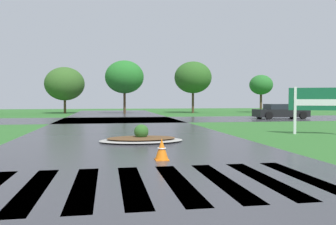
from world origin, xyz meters
TOP-DOWN VIEW (x-y plane):
  - asphalt_roadway at (0.00, 10.00)m, footprint 9.40×80.00m
  - asphalt_cross_road at (0.00, 25.21)m, footprint 90.00×8.46m
  - crosswalk_stripes at (-0.00, 3.60)m, footprint 6.75×3.38m
  - estate_billboard at (8.84, 11.73)m, footprint 2.50×1.16m
  - median_island at (0.38, 10.32)m, footprint 3.24×1.98m
  - car_blue_compact at (13.72, 24.65)m, footprint 4.52×2.05m
  - traffic_cone at (0.53, 6.16)m, footprint 0.38×0.38m
  - background_treeline at (-2.92, 38.70)m, footprint 44.70×6.00m

SIDE VIEW (x-z plane):
  - crosswalk_stripes at x=0.00m, z-range 0.00..0.01m
  - asphalt_roadway at x=0.00m, z-range 0.00..0.01m
  - asphalt_cross_road at x=0.00m, z-range 0.00..0.01m
  - median_island at x=0.38m, z-range -0.21..0.47m
  - traffic_cone at x=0.53m, z-range -0.01..0.58m
  - car_blue_compact at x=13.72m, z-range -0.04..1.23m
  - estate_billboard at x=8.84m, z-range 0.42..2.66m
  - background_treeline at x=-2.92m, z-range 0.80..7.08m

